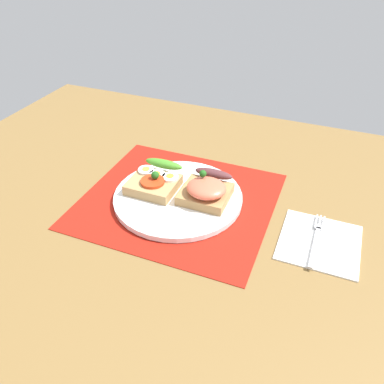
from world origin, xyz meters
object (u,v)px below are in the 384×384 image
at_px(plate, 178,197).
at_px(sandwich_egg_tomato, 156,180).
at_px(napkin, 320,242).
at_px(sandwich_salmon, 207,189).
at_px(fork, 316,238).

distance_m(plate, sandwich_egg_tomato, 0.06).
bearing_deg(napkin, sandwich_salmon, 171.62).
bearing_deg(plate, sandwich_salmon, 12.16).
bearing_deg(sandwich_salmon, napkin, -8.38).
relative_size(plate, fork, 1.81).
height_order(napkin, fork, fork).
distance_m(plate, fork, 0.27).
xyz_separation_m(plate, fork, (0.27, -0.02, -0.00)).
relative_size(plate, sandwich_egg_tomato, 2.56).
xyz_separation_m(napkin, fork, (-0.01, 0.00, 0.00)).
relative_size(sandwich_salmon, fork, 0.72).
relative_size(plate, napkin, 1.83).
bearing_deg(fork, sandwich_salmon, 171.90).
relative_size(sandwich_egg_tomato, fork, 0.71).
distance_m(sandwich_egg_tomato, fork, 0.33).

